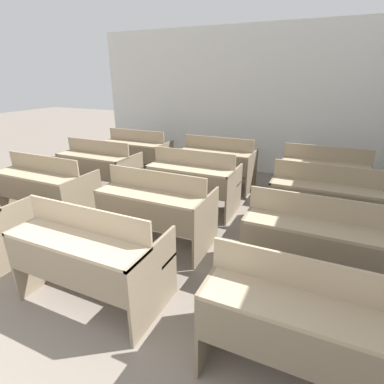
{
  "coord_description": "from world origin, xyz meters",
  "views": [
    {
      "loc": [
        1.93,
        0.03,
        1.98
      ],
      "look_at": [
        0.67,
        2.79,
        0.79
      ],
      "focal_mm": 28.0,
      "sensor_mm": 36.0,
      "label": 1
    }
  ],
  "objects": [
    {
      "name": "bench_front_center",
      "position": [
        0.16,
        1.72,
        0.5
      ],
      "size": [
        1.3,
        0.73,
        0.95
      ],
      "color": "#82735C",
      "rests_on": "ground_plane"
    },
    {
      "name": "bench_third_center",
      "position": [
        0.15,
        3.96,
        0.5
      ],
      "size": [
        1.3,
        0.73,
        0.95
      ],
      "color": "#82735C",
      "rests_on": "ground_plane"
    },
    {
      "name": "bench_second_left",
      "position": [
        -1.64,
        2.81,
        0.5
      ],
      "size": [
        1.3,
        0.73,
        0.95
      ],
      "color": "#7E6E57",
      "rests_on": "ground_plane"
    },
    {
      "name": "wall_back",
      "position": [
        0.0,
        6.37,
        1.46
      ],
      "size": [
        6.3,
        0.06,
        2.91
      ],
      "color": "silver",
      "rests_on": "ground_plane"
    },
    {
      "name": "bench_second_right",
      "position": [
        1.95,
        2.81,
        0.5
      ],
      "size": [
        1.3,
        0.73,
        0.95
      ],
      "color": "#7F7059",
      "rests_on": "ground_plane"
    },
    {
      "name": "bench_front_right",
      "position": [
        1.98,
        1.7,
        0.5
      ],
      "size": [
        1.3,
        0.73,
        0.95
      ],
      "color": "#7E6F58",
      "rests_on": "ground_plane"
    },
    {
      "name": "bench_third_right",
      "position": [
        1.99,
        3.96,
        0.5
      ],
      "size": [
        1.3,
        0.73,
        0.95
      ],
      "color": "#7A6B54",
      "rests_on": "ground_plane"
    },
    {
      "name": "bench_back_right",
      "position": [
        1.95,
        5.07,
        0.5
      ],
      "size": [
        1.3,
        0.73,
        0.95
      ],
      "color": "#7B6C55",
      "rests_on": "ground_plane"
    },
    {
      "name": "bench_second_center",
      "position": [
        0.17,
        2.84,
        0.5
      ],
      "size": [
        1.3,
        0.73,
        0.95
      ],
      "color": "#7F7059",
      "rests_on": "ground_plane"
    },
    {
      "name": "bench_back_left",
      "position": [
        -1.64,
        5.08,
        0.5
      ],
      "size": [
        1.3,
        0.73,
        0.95
      ],
      "color": "#7D6E57",
      "rests_on": "ground_plane"
    },
    {
      "name": "bench_back_center",
      "position": [
        0.15,
        5.06,
        0.5
      ],
      "size": [
        1.3,
        0.73,
        0.95
      ],
      "color": "#796952",
      "rests_on": "ground_plane"
    },
    {
      "name": "bench_third_left",
      "position": [
        -1.66,
        3.95,
        0.5
      ],
      "size": [
        1.3,
        0.73,
        0.95
      ],
      "color": "#7C6D56",
      "rests_on": "ground_plane"
    }
  ]
}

